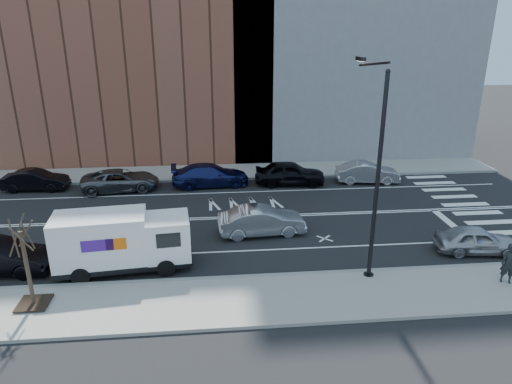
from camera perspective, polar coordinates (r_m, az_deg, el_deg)
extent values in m
plane|color=black|center=(26.83, -5.68, -3.29)|extent=(120.00, 120.00, 0.00)
cube|color=gray|center=(19.01, -5.65, -13.57)|extent=(44.00, 3.60, 0.15)
cube|color=gray|center=(35.07, -5.71, 2.49)|extent=(44.00, 3.60, 0.15)
cube|color=gray|center=(20.53, -5.66, -10.78)|extent=(44.00, 0.25, 0.17)
cube|color=gray|center=(33.35, -5.71, 1.58)|extent=(44.00, 0.25, 0.17)
cube|color=brown|center=(41.12, -18.20, 19.68)|extent=(26.00, 10.00, 22.00)
cylinder|color=black|center=(19.47, 14.93, 1.18)|extent=(0.18, 0.18, 9.00)
cylinder|color=black|center=(21.26, 13.87, -10.12)|extent=(0.44, 0.44, 0.20)
sphere|color=black|center=(18.58, 16.18, 14.28)|extent=(0.20, 0.20, 0.20)
cylinder|color=black|center=(20.16, 14.46, 15.25)|extent=(0.11, 3.49, 0.48)
cube|color=black|center=(21.76, 12.97, 15.93)|extent=(0.25, 0.80, 0.18)
cube|color=#FFF2CC|center=(21.76, 12.95, 15.67)|extent=(0.18, 0.55, 0.03)
cube|color=black|center=(20.60, -26.01, -12.35)|extent=(1.20, 1.20, 0.04)
cylinder|color=#382B1E|center=(19.89, -26.67, -8.61)|extent=(0.16, 0.16, 3.20)
cylinder|color=#382B1E|center=(19.22, -26.62, -4.93)|extent=(0.06, 0.80, 1.44)
cylinder|color=#382B1E|center=(19.48, -26.86, -4.64)|extent=(0.81, 0.31, 1.19)
cylinder|color=#382B1E|center=(19.51, -27.71, -4.76)|extent=(0.58, 0.76, 1.50)
cylinder|color=#382B1E|center=(19.26, -28.02, -5.11)|extent=(0.47, 0.61, 1.37)
cylinder|color=#382B1E|center=(19.08, -27.34, -5.23)|extent=(0.72, 0.29, 1.13)
cube|color=black|center=(22.01, -16.25, -8.28)|extent=(6.11, 2.60, 0.29)
cube|color=white|center=(21.42, -10.89, -5.46)|extent=(2.11, 2.24, 1.91)
cube|color=black|center=(21.31, -8.31, -4.58)|extent=(0.24, 1.77, 0.91)
cube|color=black|center=(20.35, -10.89, -5.97)|extent=(1.05, 0.14, 0.67)
cube|color=black|center=(22.25, -10.99, -3.66)|extent=(1.05, 0.14, 0.67)
cube|color=black|center=(21.85, -8.25, -7.56)|extent=(0.34, 1.92, 0.33)
cube|color=white|center=(21.58, -18.84, -5.47)|extent=(4.21, 2.50, 2.20)
cube|color=#47198C|center=(20.56, -19.23, -6.37)|extent=(1.33, 0.16, 0.53)
cube|color=orange|center=(20.45, -17.10, -6.26)|extent=(0.86, 0.11, 0.53)
cube|color=#47198C|center=(22.49, -18.58, -3.98)|extent=(1.33, 0.16, 0.53)
cube|color=orange|center=(22.39, -16.64, -3.87)|extent=(0.86, 0.11, 0.53)
cylinder|color=black|center=(21.06, -11.18, -9.26)|extent=(0.83, 0.35, 0.80)
cylinder|color=black|center=(22.75, -11.24, -6.93)|extent=(0.83, 0.35, 0.80)
cylinder|color=black|center=(21.44, -21.06, -9.75)|extent=(0.83, 0.35, 0.80)
cylinder|color=black|center=(23.11, -20.35, -7.43)|extent=(0.83, 0.35, 0.80)
imported|color=black|center=(34.52, -25.86, 1.35)|extent=(4.34, 1.64, 1.41)
imported|color=#53565B|center=(32.38, -16.59, 1.43)|extent=(5.37, 2.94, 1.43)
imported|color=navy|center=(32.08, -5.75, 2.13)|extent=(5.49, 2.55, 1.55)
imported|color=black|center=(32.24, 4.26, 2.38)|extent=(5.04, 2.35, 1.67)
imported|color=#B0AFB4|center=(33.57, 13.75, 2.38)|extent=(4.57, 1.98, 1.46)
imported|color=#ABACB0|center=(24.44, 0.72, -3.63)|extent=(4.74, 1.96, 1.52)
imported|color=#ACABB0|center=(25.03, 25.84, -5.41)|extent=(4.10, 2.04, 1.34)
imported|color=black|center=(22.43, 29.10, -7.83)|extent=(0.77, 0.66, 1.79)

